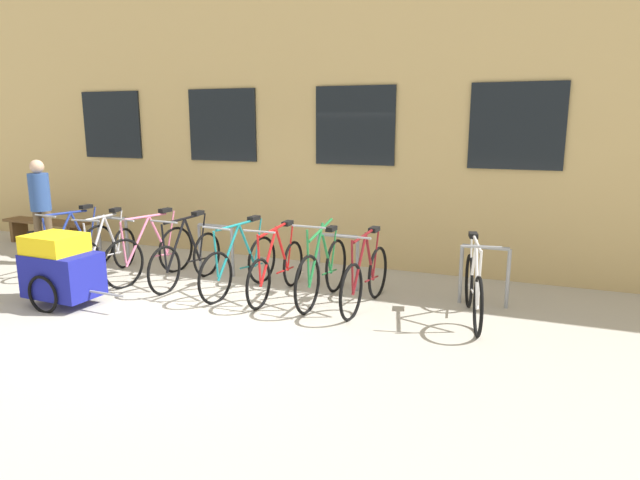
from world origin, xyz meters
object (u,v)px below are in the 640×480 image
Objects in this scene: bicycle_red at (277,269)px; bicycle_teal at (240,265)px; backpack at (37,244)px; bicycle_black at (187,258)px; person_by_bench at (41,204)px; bicycle_green at (323,271)px; bicycle_white at (473,288)px; bicycle_maroon at (365,278)px; wooden_bench at (46,226)px; bike_trailer at (61,268)px; bicycle_silver at (107,252)px; bicycle_blue at (74,248)px; bicycle_pink at (151,253)px.

bicycle_teal is at bearing -177.40° from bicycle_red.
bicycle_teal is 4.40m from backpack.
person_by_bench is at bearing 177.41° from bicycle_black.
bicycle_red is 0.66m from bicycle_green.
bicycle_white is 3.15m from bicycle_teal.
backpack is (-4.93, 0.46, -0.15)m from bicycle_red.
bicycle_maroon is (1.26, -0.02, 0.01)m from bicycle_red.
person_by_bench is at bearing 177.43° from bicycle_teal.
bicycle_white is at bearing -8.78° from wooden_bench.
bicycle_black reaches higher than bike_trailer.
person_by_bench is (-1.48, 0.19, 0.63)m from bicycle_silver.
bicycle_white is 5.20m from bike_trailer.
bicycle_maroon is 6.21m from backpack.
bicycle_silver is at bearing 0.48° from bicycle_blue.
bicycle_silver is 3.56m from bicycle_green.
bicycle_black is at bearing -2.00° from bicycle_pink.
person_by_bench is at bearing 178.58° from bicycle_green.
bicycle_black reaches higher than bicycle_maroon.
person_by_bench is at bearing 142.23° from bike_trailer.
bicycle_white is 6.99m from person_by_bench.
bicycle_white is 7.53m from backpack.
bike_trailer is at bearing -150.34° from bicycle_red.
bicycle_teal is (1.56, -0.06, -0.01)m from bicycle_pink.
bicycle_red is 4.01× the size of backpack.
bicycle_pink reaches higher than bicycle_silver.
bicycle_green is 5.60m from backpack.
bicycle_blue is (-2.09, -0.06, -0.01)m from bicycle_black.
bike_trailer is at bearing -159.70° from bicycle_maroon.
wooden_bench is (-8.21, 1.27, -0.04)m from bicycle_white.
bicycle_teal is (-1.81, -0.01, 0.00)m from bicycle_maroon.
person_by_bench is (1.24, -1.17, 0.65)m from wooden_bench.
backpack is (-4.37, 0.49, -0.17)m from bicycle_teal.
bicycle_blue reaches higher than wooden_bench.
bicycle_white reaches higher than backpack.
bicycle_black reaches higher than wooden_bench.
bicycle_black is 0.92× the size of wooden_bench.
person_by_bench is (-5.63, 0.16, 0.61)m from bicycle_maroon.
bike_trailer is (0.48, -1.33, 0.11)m from bicycle_silver.
bicycle_silver is (-0.78, -0.08, -0.03)m from bicycle_pink.
bicycle_silver is 1.42m from bike_trailer.
bicycle_pink is 1.06× the size of bicycle_blue.
bicycle_green is at bearing 176.36° from bicycle_maroon.
bicycle_pink is 1.05× the size of bicycle_maroon.
bicycle_black reaches higher than bicycle_teal.
bicycle_black reaches higher than bicycle_white.
bicycle_teal is at bearing -2.30° from bicycle_pink.
person_by_bench reaches higher than bicycle_maroon.
bicycle_black is at bearing -179.82° from bicycle_green.
bicycle_red reaches higher than backpack.
bicycle_green is at bearing 2.22° from bicycle_teal.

